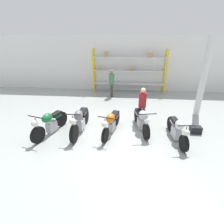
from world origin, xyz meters
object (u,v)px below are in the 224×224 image
at_px(shelving_rack, 129,70).
at_px(motorcycle_white, 177,130).
at_px(motorcycle_green, 50,123).
at_px(motorcycle_orange, 111,122).
at_px(motorcycle_silver, 141,120).
at_px(person_browsing, 142,103).
at_px(motorcycle_grey, 80,121).
at_px(person_near_rack, 112,81).
at_px(toolbox, 196,130).

distance_m(shelving_rack, motorcycle_white, 6.30).
distance_m(motorcycle_green, motorcycle_orange, 2.40).
height_order(motorcycle_green, motorcycle_silver, motorcycle_green).
bearing_deg(person_browsing, motorcycle_grey, -37.01).
bearing_deg(motorcycle_silver, motorcycle_grey, -92.72).
bearing_deg(motorcycle_orange, motorcycle_silver, 119.51).
bearing_deg(shelving_rack, motorcycle_grey, -108.77).
xyz_separation_m(person_browsing, person_near_rack, (-1.61, 3.53, 0.04)).
relative_size(motorcycle_white, person_browsing, 1.21).
xyz_separation_m(shelving_rack, motorcycle_green, (-3.06, -5.94, -1.03)).
bearing_deg(motorcycle_green, person_browsing, 125.18).
distance_m(person_browsing, toolbox, 2.36).
bearing_deg(motorcycle_white, motorcycle_silver, -121.61).
height_order(shelving_rack, person_near_rack, shelving_rack).
bearing_deg(toolbox, person_browsing, 162.53).
relative_size(motorcycle_grey, motorcycle_white, 1.10).
height_order(motorcycle_green, toolbox, motorcycle_green).
bearing_deg(motorcycle_silver, motorcycle_orange, -84.92).
distance_m(motorcycle_green, motorcycle_grey, 1.16).
xyz_separation_m(motorcycle_white, person_browsing, (-1.23, 1.22, 0.55)).
distance_m(motorcycle_orange, toolbox, 3.38).
relative_size(motorcycle_silver, motorcycle_white, 1.00).
bearing_deg(person_near_rack, motorcycle_grey, 64.78).
distance_m(motorcycle_grey, toolbox, 4.63).
relative_size(shelving_rack, person_browsing, 2.97).
bearing_deg(shelving_rack, toolbox, -63.60).
xyz_separation_m(shelving_rack, person_near_rack, (-1.05, -1.20, -0.51)).
xyz_separation_m(motorcycle_grey, toolbox, (4.61, 0.29, -0.35)).
relative_size(shelving_rack, person_near_rack, 2.86).
xyz_separation_m(motorcycle_green, motorcycle_orange, (2.38, 0.28, 0.00)).
height_order(shelving_rack, motorcycle_green, shelving_rack).
xyz_separation_m(motorcycle_orange, person_near_rack, (-0.37, 4.47, 0.52)).
height_order(motorcycle_grey, toolbox, motorcycle_grey).
bearing_deg(motorcycle_silver, toolbox, 76.51).
xyz_separation_m(motorcycle_green, toolbox, (5.74, 0.55, -0.33)).
bearing_deg(motorcycle_white, toolbox, 116.71).
relative_size(shelving_rack, motorcycle_green, 2.44).
bearing_deg(motorcycle_green, shelving_rack, 169.36).
height_order(shelving_rack, motorcycle_white, shelving_rack).
relative_size(motorcycle_grey, toolbox, 4.93).
height_order(motorcycle_orange, person_near_rack, person_near_rack).
distance_m(motorcycle_grey, person_browsing, 2.71).
bearing_deg(person_browsing, toolbox, 104.53).
xyz_separation_m(shelving_rack, toolbox, (2.68, -5.39, -1.36)).
bearing_deg(motorcycle_grey, motorcycle_silver, 101.42).
xyz_separation_m(shelving_rack, motorcycle_orange, (-0.68, -5.66, -1.03)).
relative_size(motorcycle_grey, motorcycle_silver, 1.10).
relative_size(motorcycle_silver, person_near_rack, 1.17).
bearing_deg(toolbox, motorcycle_white, -148.22).
distance_m(motorcycle_green, person_browsing, 3.85).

